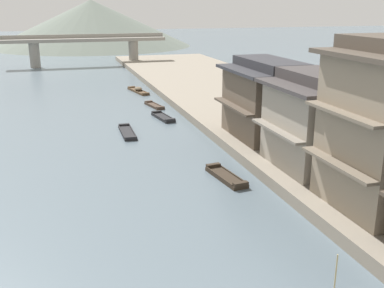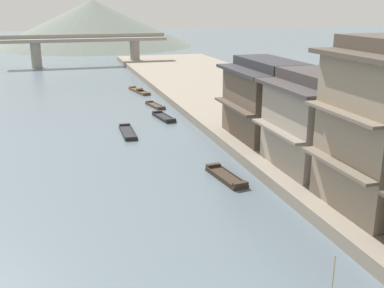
# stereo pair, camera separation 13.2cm
# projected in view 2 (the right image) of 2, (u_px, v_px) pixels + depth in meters

# --- Properties ---
(riverbank_right) EXTENTS (18.00, 110.00, 0.75)m
(riverbank_right) POSITION_uv_depth(u_px,v_px,m) (280.00, 115.00, 46.23)
(riverbank_right) COLOR gray
(riverbank_right) RESTS_ON ground
(boat_moored_nearest) EXTENTS (1.66, 4.19, 0.41)m
(boat_moored_nearest) POSITION_uv_depth(u_px,v_px,m) (164.00, 117.00, 46.17)
(boat_moored_nearest) COLOR #232326
(boat_moored_nearest) RESTS_ON ground
(boat_moored_second) EXTENTS (1.19, 4.86, 0.35)m
(boat_moored_second) POSITION_uv_depth(u_px,v_px,m) (128.00, 132.00, 40.86)
(boat_moored_second) COLOR #232326
(boat_moored_second) RESTS_ON ground
(boat_moored_third) EXTENTS (1.62, 3.91, 0.35)m
(boat_moored_third) POSITION_uv_depth(u_px,v_px,m) (155.00, 106.00, 51.55)
(boat_moored_third) COLOR #423328
(boat_moored_third) RESTS_ON ground
(boat_moored_far) EXTENTS (1.62, 4.21, 0.45)m
(boat_moored_far) POSITION_uv_depth(u_px,v_px,m) (226.00, 177.00, 30.24)
(boat_moored_far) COLOR #33281E
(boat_moored_far) RESTS_ON ground
(boat_midriver_drifting) EXTENTS (2.02, 5.61, 0.70)m
(boat_midriver_drifting) POSITION_uv_depth(u_px,v_px,m) (139.00, 90.00, 60.03)
(boat_midriver_drifting) COLOR brown
(boat_midriver_drifting) RESTS_ON ground
(house_waterfront_tall) EXTENTS (6.57, 7.00, 6.14)m
(house_waterfront_tall) POSITION_uv_depth(u_px,v_px,m) (320.00, 121.00, 29.79)
(house_waterfront_tall) COLOR gray
(house_waterfront_tall) RESTS_ON riverbank_right
(house_waterfront_narrow) EXTENTS (6.38, 7.73, 6.14)m
(house_waterfront_narrow) POSITION_uv_depth(u_px,v_px,m) (268.00, 99.00, 36.64)
(house_waterfront_narrow) COLOR brown
(house_waterfront_narrow) RESTS_ON riverbank_right
(stone_bridge) EXTENTS (29.66, 2.40, 5.68)m
(stone_bridge) POSITION_uv_depth(u_px,v_px,m) (86.00, 45.00, 84.54)
(stone_bridge) COLOR gray
(stone_bridge) RESTS_ON ground
(hill_far_west) EXTENTS (52.89, 52.89, 12.09)m
(hill_far_west) POSITION_uv_depth(u_px,v_px,m) (94.00, 23.00, 124.34)
(hill_far_west) COLOR slate
(hill_far_west) RESTS_ON ground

